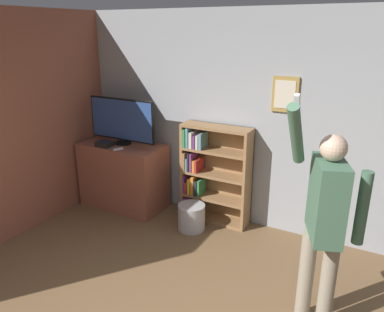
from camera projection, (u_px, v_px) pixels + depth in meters
wall_back at (268, 125)px, 4.53m from camera, size 7.17×0.09×2.70m
wall_side_brick at (16, 127)px, 4.46m from camera, size 0.06×4.59×2.70m
tv_ledge at (124, 175)px, 5.37m from camera, size 1.19×0.61×0.92m
television at (122, 121)px, 5.14m from camera, size 1.05×0.22×0.64m
game_console at (105, 144)px, 5.14m from camera, size 0.22×0.19×0.06m
remote_loose at (118, 149)px, 4.99m from camera, size 0.09×0.14×0.02m
bookshelf at (210, 173)px, 4.92m from camera, size 0.92×0.28×1.30m
person at (325, 215)px, 2.98m from camera, size 0.61×0.58×2.03m
waste_bin at (191, 217)px, 4.80m from camera, size 0.35×0.35×0.33m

